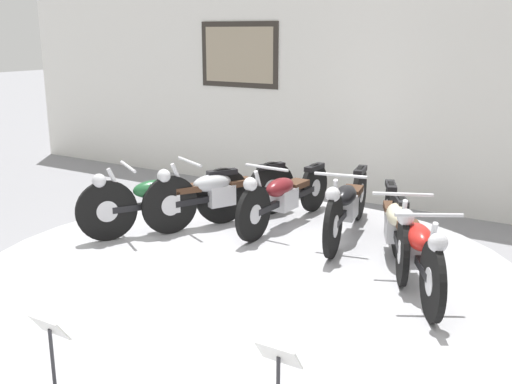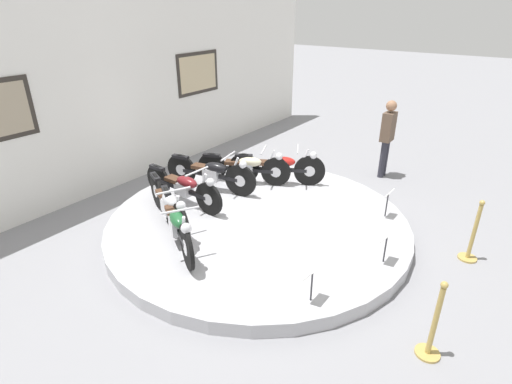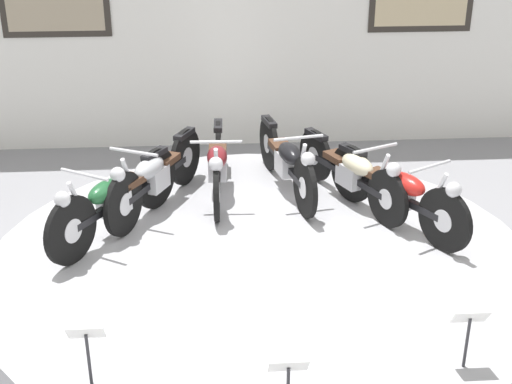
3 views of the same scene
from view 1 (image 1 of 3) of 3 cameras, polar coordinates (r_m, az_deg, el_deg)
ground_plane at (r=5.77m, az=-0.84°, el=-9.58°), size 60.00×60.00×0.00m
display_platform at (r=5.72m, az=-0.84°, el=-8.60°), size 5.21×5.21×0.22m
back_wall at (r=8.55m, az=12.61°, el=11.11°), size 14.00×0.22×3.74m
motorcycle_green at (r=6.74m, az=-8.81°, el=-0.57°), size 1.10×1.74×0.81m
motorcycle_silver at (r=6.96m, az=-3.46°, el=0.06°), size 0.92×1.83×0.80m
motorcycle_maroon at (r=6.88m, az=2.70°, el=-0.27°), size 0.54×1.96×0.78m
motorcycle_black at (r=6.55m, az=8.65°, el=-1.06°), size 0.57×1.97×0.80m
motorcycle_cream at (r=6.04m, az=13.21°, el=-2.87°), size 0.86×1.81×0.78m
motorcycle_red at (r=5.42m, az=14.92°, el=-4.93°), size 1.03×1.76×0.79m
info_placard_front_centre at (r=4.00m, az=-19.01°, el=-12.93°), size 0.26×0.11×0.51m
info_placard_front_right at (r=3.51m, az=2.14°, el=-16.20°), size 0.26×0.11×0.51m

